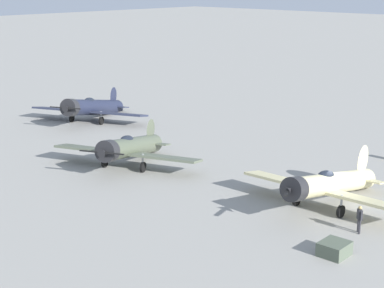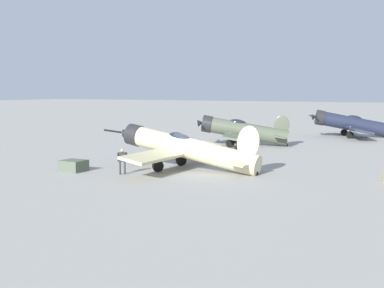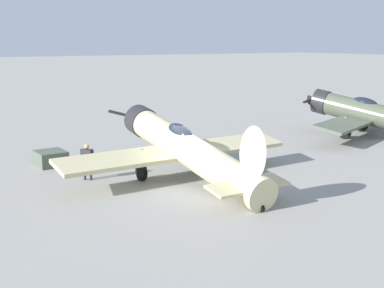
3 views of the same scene
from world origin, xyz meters
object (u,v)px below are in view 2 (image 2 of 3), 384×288
Objects in this scene: airplane_mid_apron at (241,130)px; equipment_crate at (74,166)px; airplane_far_line at (359,125)px; airplane_foreground at (185,148)px; ground_crew_mechanic at (122,159)px.

airplane_mid_apron reaches higher than equipment_crate.
airplane_far_line is at bearing -139.30° from airplane_mid_apron.
airplane_foreground reaches higher than ground_crew_mechanic.
airplane_mid_apron is 19.67m from ground_crew_mechanic.
ground_crew_mechanic reaches higher than equipment_crate.
airplane_foreground reaches higher than airplane_mid_apron.
airplane_foreground is 7.39× the size of equipment_crate.
airplane_mid_apron is 0.98× the size of airplane_far_line.
airplane_mid_apron is 7.49× the size of equipment_crate.
equipment_crate is at bearing 32.52° from airplane_foreground.
airplane_far_line is (-8.02, -14.98, -0.13)m from airplane_mid_apron.
ground_crew_mechanic is at bearing -171.06° from equipment_crate.
airplane_mid_apron is at bearing 136.47° from ground_crew_mechanic.
equipment_crate is at bearing -125.88° from ground_crew_mechanic.
airplane_far_line is 35.46m from ground_crew_mechanic.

